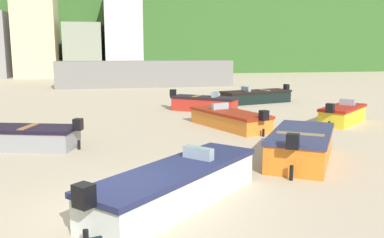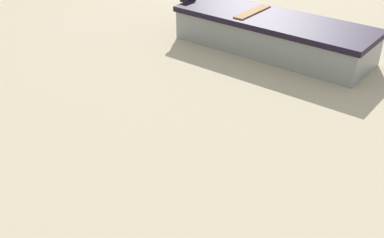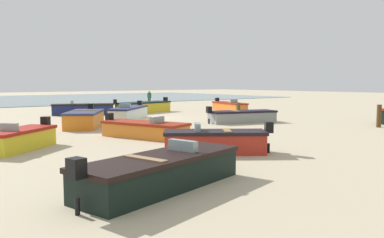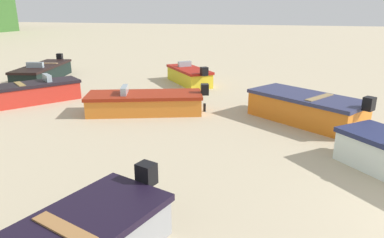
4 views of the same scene
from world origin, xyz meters
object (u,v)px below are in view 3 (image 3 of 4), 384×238
at_px(boat_white_1, 129,113).
at_px(boat_orange_8, 145,129).
at_px(boat_navy_4, 83,109).
at_px(boat_red_6, 215,141).
at_px(boat_orange_5, 85,119).
at_px(boat_yellow_7, 144,107).
at_px(boat_black_2, 162,171).
at_px(mooring_post_mid_beach, 239,110).
at_px(boat_grey_3, 242,116).
at_px(beach_walker_foreground, 149,96).
at_px(boat_orange_10, 229,107).
at_px(boat_yellow_0, 19,139).
at_px(mooring_post_near_water, 379,116).

height_order(boat_white_1, boat_orange_8, boat_white_1).
bearing_deg(boat_navy_4, boat_red_6, -165.63).
distance_m(boat_navy_4, boat_orange_5, 8.92).
bearing_deg(boat_yellow_7, boat_black_2, 136.41).
bearing_deg(boat_orange_8, mooring_post_mid_beach, -174.85).
bearing_deg(boat_grey_3, beach_walker_foreground, -178.14).
xyz_separation_m(boat_black_2, boat_red_6, (-4.17, -2.78, 0.01)).
relative_size(boat_grey_3, boat_red_6, 1.26).
bearing_deg(boat_orange_10, mooring_post_mid_beach, 68.52).
bearing_deg(boat_orange_8, boat_yellow_0, -20.65).
bearing_deg(boat_yellow_7, boat_orange_8, 135.51).
bearing_deg(boat_white_1, boat_red_6, 120.87).
height_order(boat_orange_5, boat_yellow_7, boat_orange_5).
height_order(boat_orange_10, mooring_post_mid_beach, boat_orange_10).
relative_size(boat_black_2, beach_walker_foreground, 3.10).
bearing_deg(boat_grey_3, boat_navy_4, -137.17).
relative_size(boat_orange_10, beach_walker_foreground, 3.01).
bearing_deg(boat_yellow_0, boat_orange_5, -81.41).
xyz_separation_m(boat_yellow_0, boat_yellow_7, (-13.29, -12.97, 0.05)).
distance_m(boat_yellow_0, boat_orange_10, 22.41).
distance_m(boat_white_1, boat_navy_4, 5.62).
relative_size(boat_navy_4, beach_walker_foreground, 3.03).
distance_m(boat_yellow_0, boat_orange_8, 5.52).
bearing_deg(boat_black_2, boat_orange_8, 136.98).
distance_m(boat_black_2, boat_navy_4, 22.96).
relative_size(boat_yellow_0, beach_walker_foreground, 2.07).
relative_size(boat_white_1, beach_walker_foreground, 2.79).
height_order(boat_orange_10, mooring_post_near_water, mooring_post_near_water).
height_order(boat_yellow_0, boat_orange_5, boat_orange_5).
relative_size(boat_orange_5, mooring_post_near_water, 3.18).
relative_size(boat_black_2, boat_orange_8, 1.11).
height_order(boat_yellow_0, mooring_post_mid_beach, boat_yellow_0).
bearing_deg(boat_black_2, mooring_post_mid_beach, 115.50).
bearing_deg(mooring_post_mid_beach, boat_black_2, 40.17).
relative_size(boat_white_1, boat_orange_5, 1.09).
relative_size(boat_white_1, boat_orange_8, 0.99).
bearing_deg(boat_yellow_7, boat_grey_3, 169.98).
distance_m(boat_yellow_0, boat_white_1, 12.59).
bearing_deg(boat_navy_4, boat_orange_8, -168.38).
bearing_deg(boat_red_6, mooring_post_near_water, -51.92).
distance_m(boat_yellow_0, boat_red_6, 7.49).
distance_m(boat_red_6, boat_orange_8, 5.07).
height_order(boat_yellow_0, boat_orange_10, boat_yellow_0).
height_order(boat_white_1, beach_walker_foreground, beach_walker_foreground).
distance_m(boat_navy_4, boat_red_6, 19.29).
bearing_deg(boat_orange_10, boat_white_1, 21.79).
distance_m(boat_navy_4, boat_orange_10, 12.57).
xyz_separation_m(boat_white_1, boat_navy_4, (1.05, -5.52, 0.01)).
relative_size(boat_red_6, boat_orange_8, 0.82).
relative_size(boat_red_6, mooring_post_near_water, 2.86).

